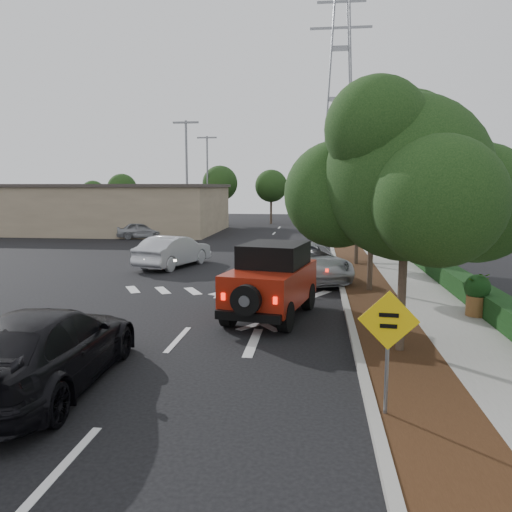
% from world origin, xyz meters
% --- Properties ---
extents(ground, '(120.00, 120.00, 0.00)m').
position_xyz_m(ground, '(0.00, 0.00, 0.00)').
color(ground, black).
rests_on(ground, ground).
extents(curb, '(0.20, 70.00, 0.15)m').
position_xyz_m(curb, '(4.60, 12.00, 0.07)').
color(curb, '#9E9B93').
rests_on(curb, ground).
extents(planting_strip, '(1.80, 70.00, 0.12)m').
position_xyz_m(planting_strip, '(5.60, 12.00, 0.06)').
color(planting_strip, black).
rests_on(planting_strip, ground).
extents(sidewalk, '(2.00, 70.00, 0.12)m').
position_xyz_m(sidewalk, '(7.50, 12.00, 0.06)').
color(sidewalk, gray).
rests_on(sidewalk, ground).
extents(hedge, '(0.80, 70.00, 0.80)m').
position_xyz_m(hedge, '(8.90, 12.00, 0.40)').
color(hedge, black).
rests_on(hedge, ground).
extents(commercial_building, '(22.00, 12.00, 4.00)m').
position_xyz_m(commercial_building, '(-16.00, 30.00, 2.00)').
color(commercial_building, gray).
rests_on(commercial_building, ground).
extents(transmission_tower, '(7.00, 4.00, 28.00)m').
position_xyz_m(transmission_tower, '(6.00, 48.00, 0.00)').
color(transmission_tower, slate).
rests_on(transmission_tower, ground).
extents(street_tree_near, '(3.80, 3.80, 5.92)m').
position_xyz_m(street_tree_near, '(5.60, -0.50, 0.00)').
color(street_tree_near, black).
rests_on(street_tree_near, ground).
extents(street_tree_mid, '(3.20, 3.20, 5.32)m').
position_xyz_m(street_tree_mid, '(5.60, 6.50, 0.00)').
color(street_tree_mid, black).
rests_on(street_tree_mid, ground).
extents(street_tree_far, '(3.40, 3.40, 5.62)m').
position_xyz_m(street_tree_far, '(5.60, 13.00, 0.00)').
color(street_tree_far, black).
rests_on(street_tree_far, ground).
extents(light_pole_a, '(2.00, 0.22, 9.00)m').
position_xyz_m(light_pole_a, '(-6.50, 26.00, 0.00)').
color(light_pole_a, slate).
rests_on(light_pole_a, ground).
extents(light_pole_b, '(2.00, 0.22, 9.00)m').
position_xyz_m(light_pole_b, '(-7.50, 38.00, 0.00)').
color(light_pole_b, slate).
rests_on(light_pole_b, ground).
extents(red_jeep, '(2.74, 4.60, 2.26)m').
position_xyz_m(red_jeep, '(2.27, 2.73, 1.15)').
color(red_jeep, black).
rests_on(red_jeep, ground).
extents(silver_suv_ahead, '(4.34, 6.17, 1.56)m').
position_xyz_m(silver_suv_ahead, '(3.20, 9.00, 0.78)').
color(silver_suv_ahead, '#AFB1B7').
rests_on(silver_suv_ahead, ground).
extents(black_suv_oncoming, '(2.55, 5.69, 1.62)m').
position_xyz_m(black_suv_oncoming, '(-1.75, -3.39, 0.81)').
color(black_suv_oncoming, black).
rests_on(black_suv_oncoming, ground).
extents(silver_sedan_oncoming, '(2.98, 5.02, 1.56)m').
position_xyz_m(silver_sedan_oncoming, '(-3.49, 11.67, 0.78)').
color(silver_sedan_oncoming, '#B3B4BB').
rests_on(silver_sedan_oncoming, ground).
extents(parked_suv, '(4.11, 2.32, 1.32)m').
position_xyz_m(parked_suv, '(-9.61, 24.46, 0.66)').
color(parked_suv, '#93959A').
rests_on(parked_suv, ground).
extents(speed_hump_sign, '(1.02, 0.12, 2.17)m').
position_xyz_m(speed_hump_sign, '(4.80, -4.02, 1.50)').
color(speed_hump_sign, slate).
rests_on(speed_hump_sign, ground).
extents(terracotta_planter, '(0.76, 0.76, 1.32)m').
position_xyz_m(terracotta_planter, '(8.40, 3.00, 0.89)').
color(terracotta_planter, brown).
rests_on(terracotta_planter, ground).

